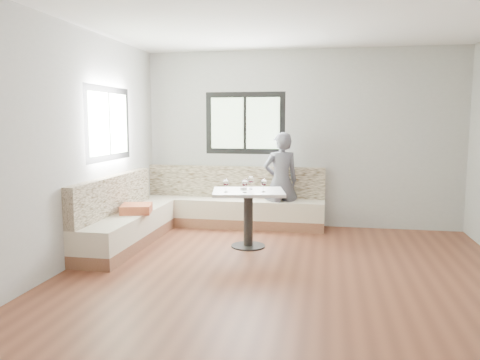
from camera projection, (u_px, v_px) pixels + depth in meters
name	position (u px, v px, depth m)	size (l,w,h in m)	color
room	(281.00, 147.00, 5.09)	(5.01, 5.01, 2.81)	brown
banquette	(190.00, 212.00, 7.02)	(2.90, 2.80, 0.95)	#8D5C44
table	(248.00, 205.00, 6.24)	(1.06, 0.89, 0.77)	black
person	(281.00, 181.00, 7.25)	(0.55, 0.36, 1.51)	#5A5A65
olive_ramekin	(244.00, 188.00, 6.28)	(0.09, 0.09, 0.04)	white
wine_glass_a	(226.00, 183.00, 6.06)	(0.08, 0.08, 0.18)	white
wine_glass_b	(245.00, 183.00, 6.02)	(0.08, 0.08, 0.18)	white
wine_glass_c	(264.00, 183.00, 6.06)	(0.08, 0.08, 0.18)	white
wine_glass_d	(251.00, 180.00, 6.32)	(0.08, 0.08, 0.18)	white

